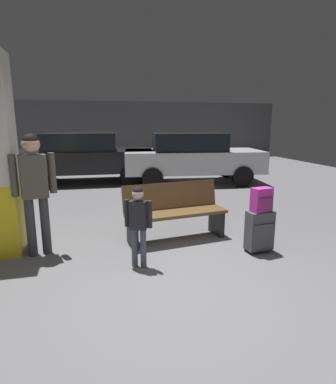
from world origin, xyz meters
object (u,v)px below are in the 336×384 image
at_px(adult, 34,182).
at_px(parked_car_far, 84,156).
at_px(child, 138,218).
at_px(suitcase, 260,231).
at_px(backpack_bright, 262,200).
at_px(bench, 175,212).
at_px(parked_car_near, 192,156).

distance_m(adult, parked_car_far, 5.58).
bearing_deg(child, parked_car_far, 96.08).
bearing_deg(parked_car_far, child, -83.92).
relative_size(suitcase, child, 0.57).
xyz_separation_m(suitcase, backpack_bright, (0.00, -0.00, 0.45)).
bearing_deg(parked_car_far, bench, -75.56).
bearing_deg(child, backpack_bright, 1.57).
relative_size(bench, child, 1.56).
distance_m(bench, backpack_bright, 1.37).
bearing_deg(child, parked_car_near, 64.99).
distance_m(backpack_bright, parked_car_far, 6.68).
xyz_separation_m(bench, parked_car_near, (1.79, 4.50, 0.36)).
bearing_deg(suitcase, bench, 141.15).
relative_size(backpack_bright, adult, 0.20).
relative_size(suitcase, backpack_bright, 1.78).
distance_m(bench, child, 1.16).
distance_m(bench, suitcase, 1.33).
xyz_separation_m(suitcase, adult, (-3.05, 0.69, 0.72)).
height_order(child, parked_car_far, parked_car_far).
bearing_deg(suitcase, adult, 167.31).
height_order(suitcase, child, child).
distance_m(backpack_bright, parked_car_near, 5.38).
xyz_separation_m(suitcase, child, (-1.75, -0.05, 0.33)).
bearing_deg(child, suitcase, 1.58).
distance_m(suitcase, parked_car_far, 6.70).
relative_size(bench, suitcase, 2.74).
xyz_separation_m(child, parked_car_far, (-0.67, 6.28, 0.15)).
distance_m(bench, adult, 2.11).
bearing_deg(bench, suitcase, -38.85).
height_order(adult, parked_car_far, adult).
height_order(bench, adult, adult).
relative_size(bench, parked_car_far, 0.39).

